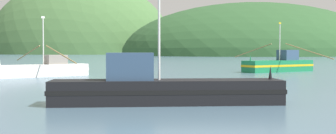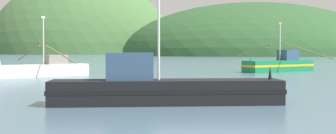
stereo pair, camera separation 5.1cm
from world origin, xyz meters
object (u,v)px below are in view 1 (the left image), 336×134
at_px(fishing_boat_green, 279,65).
at_px(fishing_boat_black, 162,88).
at_px(channel_buoy, 146,79).
at_px(fishing_boat_white, 44,69).

bearing_deg(fishing_boat_green, fishing_boat_black, 34.90).
bearing_deg(channel_buoy, fishing_boat_green, 56.82).
bearing_deg(fishing_boat_white, channel_buoy, 91.73).
bearing_deg(channel_buoy, fishing_boat_white, 131.07).
distance_m(fishing_boat_white, fishing_boat_green, 28.17).
distance_m(fishing_boat_white, channel_buoy, 17.06).
relative_size(fishing_boat_white, fishing_boat_green, 0.83).
height_order(fishing_boat_black, channel_buoy, fishing_boat_black).
height_order(fishing_boat_green, channel_buoy, fishing_boat_green).
distance_m(fishing_boat_green, channel_buoy, 27.52).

